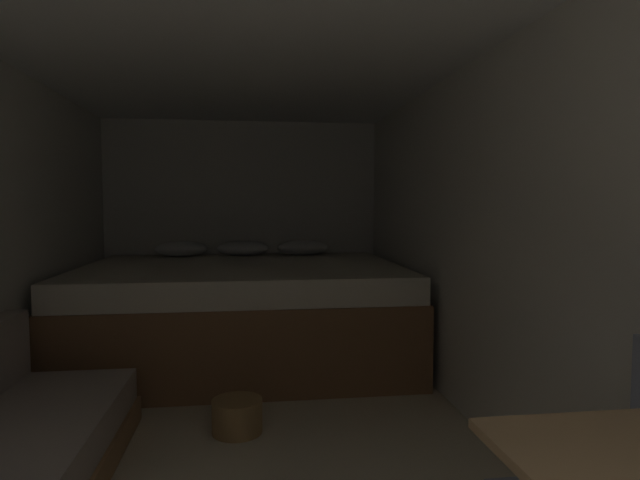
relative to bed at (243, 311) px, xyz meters
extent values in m
plane|color=beige|center=(0.00, -1.71, -0.40)|extent=(7.43, 7.43, 0.00)
cube|color=silver|center=(0.00, 1.03, 0.65)|extent=(2.77, 0.05, 2.10)
cube|color=silver|center=(1.36, -1.71, 0.65)|extent=(0.05, 5.43, 2.10)
cube|color=white|center=(0.00, -1.71, 1.72)|extent=(2.77, 5.43, 0.05)
cube|color=brown|center=(0.00, -0.01, -0.10)|extent=(2.55, 1.94, 0.60)
cube|color=beige|center=(0.00, -0.01, 0.29)|extent=(2.51, 1.90, 0.19)
ellipsoid|color=white|center=(-0.57, 0.75, 0.46)|extent=(0.48, 0.33, 0.14)
ellipsoid|color=white|center=(0.57, 0.75, 0.46)|extent=(0.48, 0.33, 0.14)
ellipsoid|color=white|center=(0.00, 0.75, 0.46)|extent=(0.48, 0.33, 0.14)
cylinder|color=olive|center=(-0.02, -1.42, -0.31)|extent=(0.28, 0.28, 0.19)
camera|label=1|loc=(0.05, -4.36, 0.88)|focal=29.88mm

